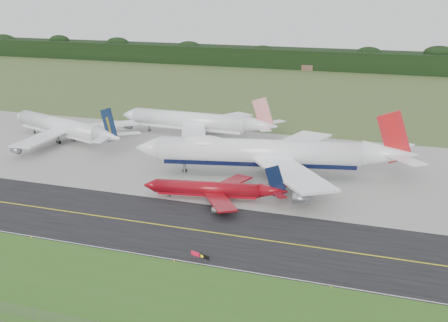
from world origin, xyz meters
TOP-DOWN VIEW (x-y plane):
  - ground at (0.00, 0.00)m, footprint 600.00×600.00m
  - grass_verge at (0.00, -35.00)m, footprint 400.00×30.00m
  - taxiway at (0.00, -4.00)m, footprint 400.00×32.00m
  - apron at (0.00, 51.00)m, footprint 400.00×78.00m
  - taxiway_centreline at (0.00, -4.00)m, footprint 400.00×0.40m
  - taxiway_edge_line at (0.00, -19.50)m, footprint 400.00×0.25m
  - perimeter_fence at (0.00, -48.00)m, footprint 320.00×0.10m
  - horizon_treeline at (0.00, 273.76)m, footprint 700.00×25.00m
  - jet_ba_747 at (6.85, 40.11)m, footprint 77.24×62.89m
  - jet_red_737 at (0.10, 16.01)m, footprint 36.19×29.12m
  - jet_navy_gold at (-69.35, 53.66)m, footprint 55.84×47.22m
  - jet_star_tail at (-30.50, 76.87)m, footprint 59.34×49.75m
  - taxiway_sign at (10.18, -18.02)m, footprint 4.29×1.47m
  - edge_marker_left at (-27.33, -20.50)m, footprint 0.16×0.16m
  - edge_marker_center at (5.83, -20.50)m, footprint 0.16×0.16m
  - edge_marker_right at (36.29, -20.50)m, footprint 0.16×0.16m

SIDE VIEW (x-z plane):
  - ground at x=0.00m, z-range 0.00..0.00m
  - grass_verge at x=0.00m, z-range 0.00..0.01m
  - apron at x=0.00m, z-range 0.00..0.01m
  - taxiway at x=0.00m, z-range 0.00..0.02m
  - taxiway_centreline at x=0.00m, z-range 0.03..0.03m
  - taxiway_edge_line at x=0.00m, z-range 0.03..0.03m
  - edge_marker_left at x=-27.33m, z-range 0.00..0.50m
  - edge_marker_center at x=5.83m, z-range 0.00..0.50m
  - edge_marker_right at x=36.29m, z-range 0.00..0.50m
  - taxiway_sign at x=10.18m, z-range 0.30..1.78m
  - perimeter_fence at x=0.00m, z-range -158.90..161.10m
  - jet_red_737 at x=0.10m, z-range -2.19..7.61m
  - jet_navy_gold at x=-69.35m, z-range -2.55..12.31m
  - jet_star_tail at x=-30.50m, z-range -2.61..13.06m
  - horizon_treeline at x=0.00m, z-range -0.53..11.47m
  - jet_ba_747 at x=6.85m, z-range -3.13..16.47m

